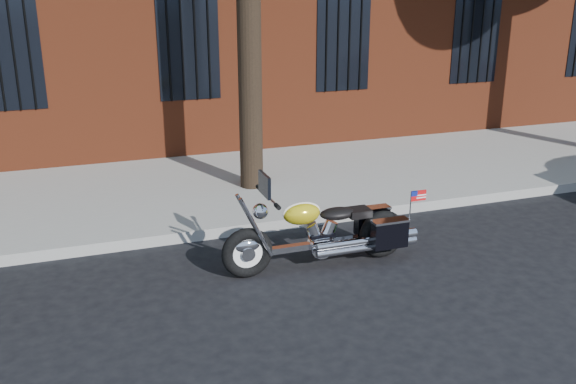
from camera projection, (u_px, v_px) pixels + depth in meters
name	position (u px, v px, depth m)	size (l,w,h in m)	color
ground	(281.00, 274.00, 7.52)	(120.00, 120.00, 0.00)	black
curb	(248.00, 227.00, 8.73)	(40.00, 0.16, 0.15)	gray
sidewalk	(216.00, 187.00, 10.41)	(40.00, 3.60, 0.15)	gray
motorcycle	(327.00, 234.00, 7.62)	(2.44, 0.71, 1.23)	black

